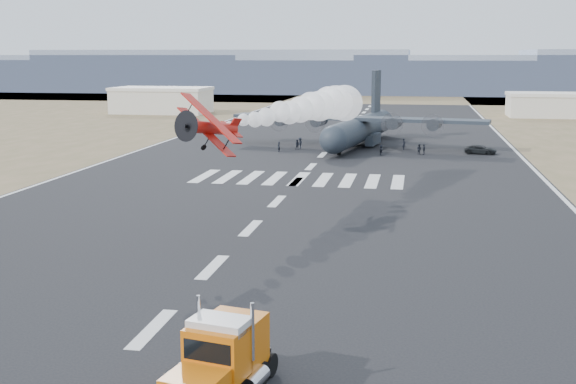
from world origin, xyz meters
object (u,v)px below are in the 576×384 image
(aerobatic_biplane, at_px, (210,127))
(crew_h, at_px, (419,149))
(hangar_left, at_px, (162,100))
(transport_aircraft, at_px, (360,127))
(crew_g, at_px, (404,144))
(support_vehicle, at_px, (481,150))
(crew_e, at_px, (328,143))
(crew_f, at_px, (381,150))
(crew_c, at_px, (300,143))
(hangar_right, at_px, (551,105))
(semi_truck, at_px, (221,358))
(crew_d, at_px, (424,149))
(crew_a, at_px, (279,147))
(crew_b, at_px, (298,145))

(aerobatic_biplane, xyz_separation_m, crew_h, (16.48, 56.28, -8.51))
(hangar_left, relative_size, transport_aircraft, 0.58)
(crew_g, bearing_deg, support_vehicle, -95.21)
(crew_e, distance_m, crew_f, 11.51)
(hangar_left, xyz_separation_m, crew_e, (51.72, -64.49, -2.57))
(transport_aircraft, distance_m, crew_c, 10.90)
(hangar_left, relative_size, aerobatic_biplane, 3.92)
(transport_aircraft, bearing_deg, hangar_right, 67.24)
(semi_truck, distance_m, support_vehicle, 86.28)
(crew_d, bearing_deg, hangar_right, 167.03)
(transport_aircraft, bearing_deg, crew_f, -59.91)
(hangar_left, bearing_deg, crew_a, -57.60)
(crew_c, height_order, crew_g, crew_g)
(crew_a, bearing_deg, semi_truck, 21.41)
(crew_a, xyz_separation_m, crew_f, (15.98, -1.09, 0.00))
(crew_e, bearing_deg, transport_aircraft, 46.11)
(support_vehicle, bearing_deg, crew_f, 114.47)
(aerobatic_biplane, distance_m, transport_aircraft, 66.04)
(crew_f, bearing_deg, semi_truck, 170.52)
(crew_h, bearing_deg, crew_g, -29.49)
(crew_d, relative_size, crew_e, 0.96)
(crew_b, bearing_deg, semi_truck, -93.75)
(semi_truck, relative_size, crew_b, 5.10)
(crew_e, distance_m, crew_g, 12.32)
(crew_a, xyz_separation_m, crew_c, (2.65, 4.46, 0.10))
(hangar_right, height_order, support_vehicle, hangar_right)
(crew_b, bearing_deg, crew_g, -1.20)
(crew_d, distance_m, crew_e, 16.43)
(crew_e, bearing_deg, crew_h, -11.55)
(hangar_left, distance_m, crew_e, 82.71)
(crew_h, bearing_deg, crew_b, 28.56)
(crew_g, bearing_deg, hangar_left, 53.14)
(transport_aircraft, distance_m, crew_e, 6.62)
(hangar_left, bearing_deg, crew_c, -54.33)
(crew_d, distance_m, crew_f, 6.60)
(semi_truck, bearing_deg, hangar_right, 87.20)
(crew_b, xyz_separation_m, crew_d, (19.88, -2.42, -0.01))
(crew_h, bearing_deg, aerobatic_biplane, 108.64)
(crew_d, bearing_deg, crew_g, -140.08)
(hangar_left, height_order, crew_b, hangar_left)
(crew_a, height_order, crew_c, crew_c)
(crew_h, bearing_deg, crew_c, 23.82)
(hangar_right, distance_m, crew_c, 87.26)
(crew_b, relative_size, crew_g, 0.89)
(hangar_left, height_order, hangar_right, hangar_left)
(crew_c, height_order, crew_h, crew_c)
(crew_e, xyz_separation_m, crew_g, (12.32, -0.31, 0.09))
(hangar_left, xyz_separation_m, aerobatic_biplane, (49.96, -126.11, 5.89))
(support_vehicle, bearing_deg, crew_a, 104.94)
(crew_a, relative_size, crew_f, 1.00)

